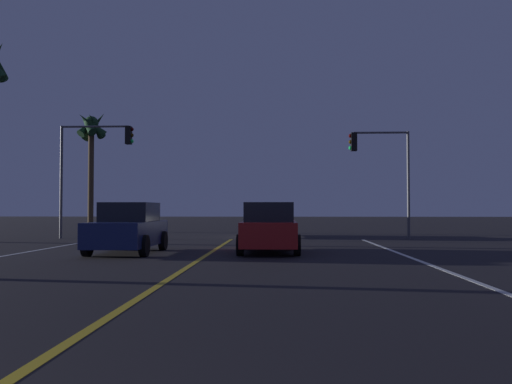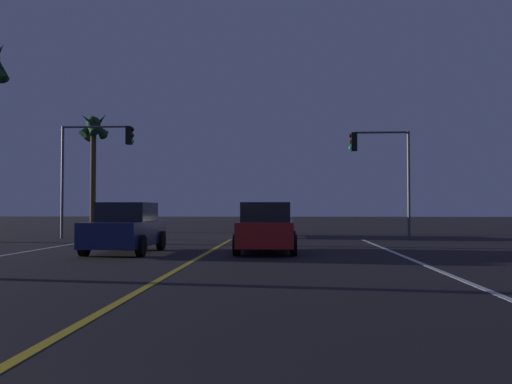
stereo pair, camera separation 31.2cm
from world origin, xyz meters
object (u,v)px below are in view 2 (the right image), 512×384
car_oncoming (126,228)px  traffic_light_near_right (380,159)px  car_lead_same_lane (266,228)px  traffic_light_near_left (96,154)px  palm_tree_left_far (94,136)px  car_ahead_far (274,221)px

car_oncoming → traffic_light_near_right: bearing=131.0°
traffic_light_near_right → car_lead_same_lane: bearing=57.7°
traffic_light_near_right → traffic_light_near_left: bearing=0.0°
car_lead_same_lane → traffic_light_near_left: 12.62m
traffic_light_near_left → palm_tree_left_far: size_ratio=0.72×
car_oncoming → traffic_light_near_right: 13.59m
traffic_light_near_left → car_oncoming: bearing=-64.5°
car_ahead_far → palm_tree_left_far: (-11.86, 5.63, 5.41)m
car_lead_same_lane → traffic_light_near_left: (-8.88, 8.29, 3.41)m
car_lead_same_lane → traffic_light_near_right: traffic_light_near_right is taller
car_oncoming → palm_tree_left_far: 18.59m
car_oncoming → palm_tree_left_far: (-7.07, 16.32, 5.41)m
car_oncoming → traffic_light_near_right: traffic_light_near_right is taller
traffic_light_near_left → palm_tree_left_far: 8.43m
car_lead_same_lane → traffic_light_near_right: 10.29m
palm_tree_left_far → car_oncoming: bearing=-66.6°
car_ahead_far → traffic_light_near_left: traffic_light_near_left is taller
car_oncoming → palm_tree_left_far: size_ratio=0.55×
traffic_light_near_left → palm_tree_left_far: palm_tree_left_far is taller
car_lead_same_lane → traffic_light_near_right: size_ratio=0.81×
car_oncoming → car_ahead_far: size_ratio=1.00×
traffic_light_near_left → palm_tree_left_far: (-2.93, 7.64, 2.01)m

